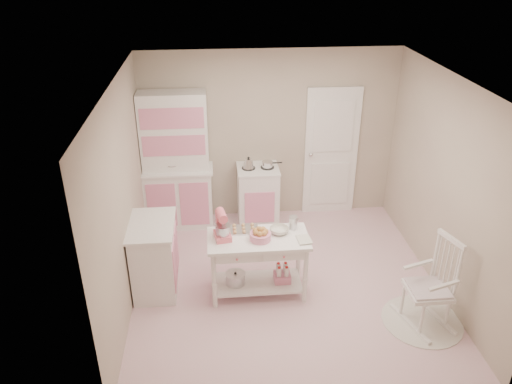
% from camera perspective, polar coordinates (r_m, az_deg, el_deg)
% --- Properties ---
extents(room_shell, '(3.84, 3.84, 2.62)m').
position_cam_1_polar(room_shell, '(5.67, 3.87, 2.95)').
color(room_shell, pink).
rests_on(room_shell, ground).
extents(door, '(0.82, 0.05, 2.04)m').
position_cam_1_polar(door, '(7.78, 8.58, 4.53)').
color(door, white).
rests_on(door, ground).
extents(hutch, '(1.06, 0.50, 2.08)m').
position_cam_1_polar(hutch, '(7.39, -9.13, 3.41)').
color(hutch, white).
rests_on(hutch, ground).
extents(stove, '(0.62, 0.57, 0.92)m').
position_cam_1_polar(stove, '(7.60, 0.22, -0.38)').
color(stove, white).
rests_on(stove, ground).
extents(base_cabinet, '(0.54, 0.84, 0.92)m').
position_cam_1_polar(base_cabinet, '(6.31, -11.51, -7.22)').
color(base_cabinet, white).
rests_on(base_cabinet, ground).
extents(lace_rug, '(0.92, 0.92, 0.01)m').
position_cam_1_polar(lace_rug, '(6.26, 18.42, -13.79)').
color(lace_rug, white).
rests_on(lace_rug, ground).
extents(rocking_chair, '(0.67, 0.83, 1.10)m').
position_cam_1_polar(rocking_chair, '(5.93, 19.19, -9.77)').
color(rocking_chair, white).
rests_on(rocking_chair, ground).
extents(work_table, '(1.20, 0.60, 0.80)m').
position_cam_1_polar(work_table, '(6.14, 0.25, -8.38)').
color(work_table, white).
rests_on(work_table, ground).
extents(stand_mixer, '(0.25, 0.31, 0.34)m').
position_cam_1_polar(stand_mixer, '(5.82, -3.89, -3.89)').
color(stand_mixer, '#FB6A7C').
rests_on(stand_mixer, work_table).
extents(cookie_tray, '(0.34, 0.24, 0.02)m').
position_cam_1_polar(cookie_tray, '(6.05, -1.33, -4.32)').
color(cookie_tray, silver).
rests_on(cookie_tray, work_table).
extents(bread_basket, '(0.25, 0.25, 0.09)m').
position_cam_1_polar(bread_basket, '(5.85, 0.50, -5.10)').
color(bread_basket, pink).
rests_on(bread_basket, work_table).
extents(mixing_bowl, '(0.23, 0.23, 0.07)m').
position_cam_1_polar(mixing_bowl, '(5.99, 2.66, -4.40)').
color(mixing_bowl, beige).
rests_on(mixing_bowl, work_table).
extents(metal_pitcher, '(0.10, 0.10, 0.17)m').
position_cam_1_polar(metal_pitcher, '(6.06, 4.26, -3.52)').
color(metal_pitcher, silver).
rests_on(metal_pitcher, work_table).
extents(recipe_book, '(0.18, 0.22, 0.02)m').
position_cam_1_polar(recipe_book, '(5.86, 4.77, -5.53)').
color(recipe_book, beige).
rests_on(recipe_book, work_table).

